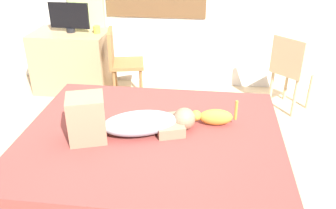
% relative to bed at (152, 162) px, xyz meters
% --- Properties ---
extents(ground_plane, '(16.00, 16.00, 0.00)m').
position_rel_bed_xyz_m(ground_plane, '(-0.15, -0.13, -0.25)').
color(ground_plane, tan).
extents(bed, '(2.00, 1.67, 0.51)m').
position_rel_bed_xyz_m(bed, '(0.00, 0.00, 0.00)').
color(bed, '#997A56').
rests_on(bed, ground).
extents(person_lying, '(0.93, 0.51, 0.34)m').
position_rel_bed_xyz_m(person_lying, '(-0.18, -0.03, 0.37)').
color(person_lying, '#8C939E').
rests_on(person_lying, bed).
extents(cat, '(0.36, 0.13, 0.21)m').
position_rel_bed_xyz_m(cat, '(0.46, 0.20, 0.33)').
color(cat, '#C67A2D').
rests_on(cat, bed).
extents(desk, '(0.90, 0.56, 0.74)m').
position_rel_bed_xyz_m(desk, '(-1.29, 1.78, 0.12)').
color(desk, '#997A56').
rests_on(desk, ground).
extents(tv_monitor, '(0.48, 0.10, 0.35)m').
position_rel_bed_xyz_m(tv_monitor, '(-1.27, 1.78, 0.67)').
color(tv_monitor, black).
rests_on(tv_monitor, desk).
extents(cup, '(0.08, 0.08, 0.09)m').
position_rel_bed_xyz_m(cup, '(-0.94, 1.78, 0.53)').
color(cup, gold).
rests_on(cup, desk).
extents(chair_by_desk, '(0.45, 0.45, 0.86)m').
position_rel_bed_xyz_m(chair_by_desk, '(-0.61, 1.53, 0.26)').
color(chair_by_desk, brown).
rests_on(chair_by_desk, ground).
extents(chair_spare, '(0.54, 0.54, 0.86)m').
position_rel_bed_xyz_m(chair_spare, '(1.28, 1.52, 0.26)').
color(chair_spare, tan).
rests_on(chair_spare, ground).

